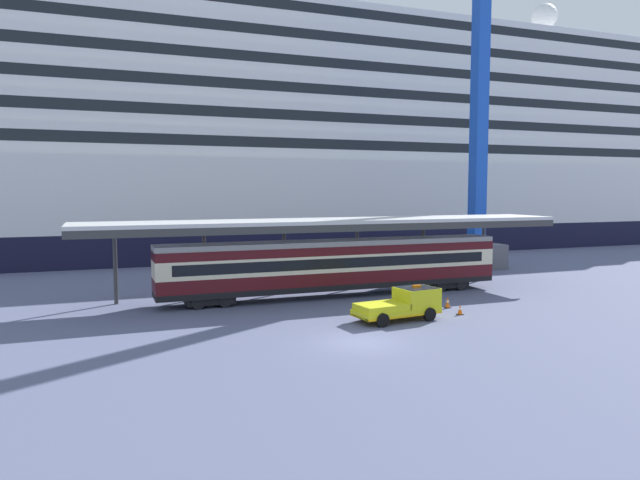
{
  "coord_description": "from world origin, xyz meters",
  "views": [
    {
      "loc": [
        -12.3,
        -26.25,
        7.72
      ],
      "look_at": [
        1.11,
        8.66,
        4.5
      ],
      "focal_mm": 32.67,
      "sensor_mm": 36.0,
      "label": 1
    }
  ],
  "objects_px": {
    "cruise_ship": "(288,148)",
    "traffic_cone_near": "(460,310)",
    "dockside_crane": "(484,62)",
    "traffic_cone_mid": "(448,302)",
    "service_truck": "(404,303)",
    "quay_bollard": "(425,307)",
    "train_carriage": "(335,265)"
  },
  "relations": [
    {
      "from": "traffic_cone_near",
      "to": "quay_bollard",
      "type": "distance_m",
      "value": 2.24
    },
    {
      "from": "cruise_ship",
      "to": "dockside_crane",
      "type": "distance_m",
      "value": 30.69
    },
    {
      "from": "cruise_ship",
      "to": "train_carriage",
      "type": "bearing_deg",
      "value": -102.81
    },
    {
      "from": "cruise_ship",
      "to": "traffic_cone_mid",
      "type": "relative_size",
      "value": 206.82
    },
    {
      "from": "traffic_cone_near",
      "to": "dockside_crane",
      "type": "distance_m",
      "value": 30.53
    },
    {
      "from": "traffic_cone_near",
      "to": "dockside_crane",
      "type": "relative_size",
      "value": 0.01
    },
    {
      "from": "quay_bollard",
      "to": "cruise_ship",
      "type": "bearing_deg",
      "value": 82.75
    },
    {
      "from": "traffic_cone_near",
      "to": "traffic_cone_mid",
      "type": "height_order",
      "value": "traffic_cone_mid"
    },
    {
      "from": "train_carriage",
      "to": "dockside_crane",
      "type": "xyz_separation_m",
      "value": [
        19.51,
        9.5,
        17.81
      ]
    },
    {
      "from": "service_truck",
      "to": "quay_bollard",
      "type": "height_order",
      "value": "service_truck"
    },
    {
      "from": "traffic_cone_mid",
      "to": "cruise_ship",
      "type": "bearing_deg",
      "value": 85.88
    },
    {
      "from": "cruise_ship",
      "to": "service_truck",
      "type": "bearing_deg",
      "value": -99.38
    },
    {
      "from": "train_carriage",
      "to": "traffic_cone_near",
      "type": "relative_size",
      "value": 40.34
    },
    {
      "from": "cruise_ship",
      "to": "traffic_cone_mid",
      "type": "xyz_separation_m",
      "value": [
        -3.16,
        -43.8,
        -12.99
      ]
    },
    {
      "from": "dockside_crane",
      "to": "quay_bollard",
      "type": "relative_size",
      "value": 67.46
    },
    {
      "from": "service_truck",
      "to": "dockside_crane",
      "type": "relative_size",
      "value": 0.08
    },
    {
      "from": "service_truck",
      "to": "train_carriage",
      "type": "bearing_deg",
      "value": 96.12
    },
    {
      "from": "traffic_cone_near",
      "to": "traffic_cone_mid",
      "type": "relative_size",
      "value": 0.85
    },
    {
      "from": "train_carriage",
      "to": "dockside_crane",
      "type": "bearing_deg",
      "value": 25.96
    },
    {
      "from": "quay_bollard",
      "to": "traffic_cone_mid",
      "type": "bearing_deg",
      "value": 30.13
    },
    {
      "from": "service_truck",
      "to": "traffic_cone_mid",
      "type": "distance_m",
      "value": 4.91
    },
    {
      "from": "traffic_cone_near",
      "to": "traffic_cone_mid",
      "type": "distance_m",
      "value": 2.1
    },
    {
      "from": "cruise_ship",
      "to": "quay_bollard",
      "type": "relative_size",
      "value": 159.57
    },
    {
      "from": "traffic_cone_mid",
      "to": "traffic_cone_near",
      "type": "bearing_deg",
      "value": -102.28
    },
    {
      "from": "cruise_ship",
      "to": "traffic_cone_near",
      "type": "bearing_deg",
      "value": -94.5
    },
    {
      "from": "cruise_ship",
      "to": "service_truck",
      "type": "distance_m",
      "value": 48.08
    },
    {
      "from": "service_truck",
      "to": "dockside_crane",
      "type": "bearing_deg",
      "value": 44.08
    },
    {
      "from": "train_carriage",
      "to": "service_truck",
      "type": "relative_size",
      "value": 4.71
    },
    {
      "from": "cruise_ship",
      "to": "quay_bollard",
      "type": "bearing_deg",
      "value": -97.25
    },
    {
      "from": "cruise_ship",
      "to": "traffic_cone_mid",
      "type": "height_order",
      "value": "cruise_ship"
    },
    {
      "from": "cruise_ship",
      "to": "traffic_cone_near",
      "type": "relative_size",
      "value": 242.87
    },
    {
      "from": "cruise_ship",
      "to": "service_truck",
      "type": "height_order",
      "value": "cruise_ship"
    }
  ]
}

